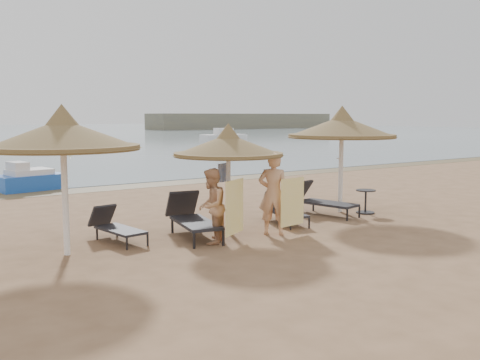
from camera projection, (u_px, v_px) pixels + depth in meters
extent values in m
plane|color=#926B4A|center=(270.00, 233.00, 12.18)|extent=(160.00, 160.00, 0.00)
cube|color=brown|center=(116.00, 187.00, 19.88)|extent=(200.00, 1.60, 0.01)
cube|color=#766F52|center=(244.00, 121.00, 108.38)|extent=(40.00, 8.00, 3.00)
cube|color=silver|center=(224.00, 140.00, 46.79)|extent=(4.00, 1.60, 1.00)
cube|color=silver|center=(224.00, 132.00, 46.70)|extent=(1.50, 1.00, 0.60)
cylinder|color=white|center=(65.00, 201.00, 10.14)|extent=(0.12, 0.12, 2.10)
cone|color=olive|center=(63.00, 134.00, 9.99)|extent=(2.90, 2.90, 0.55)
cone|color=olive|center=(62.00, 116.00, 9.95)|extent=(0.70, 0.70, 0.45)
cylinder|color=olive|center=(63.00, 148.00, 10.02)|extent=(2.84, 2.84, 0.10)
cylinder|color=white|center=(228.00, 193.00, 12.15)|extent=(0.10, 0.10, 1.82)
cone|color=olive|center=(228.00, 145.00, 12.02)|extent=(2.51, 2.51, 0.48)
cone|color=olive|center=(228.00, 132.00, 11.98)|extent=(0.61, 0.61, 0.39)
cylinder|color=olive|center=(228.00, 155.00, 12.05)|extent=(2.46, 2.46, 0.09)
cylinder|color=white|center=(341.00, 174.00, 14.70)|extent=(0.12, 0.12, 2.14)
cone|color=olive|center=(342.00, 126.00, 14.55)|extent=(2.96, 2.96, 0.56)
cone|color=olive|center=(342.00, 114.00, 14.51)|extent=(0.71, 0.71, 0.46)
cylinder|color=olive|center=(342.00, 136.00, 14.58)|extent=(2.90, 2.90, 0.10)
cylinder|color=black|center=(127.00, 244.00, 10.61)|extent=(0.04, 0.04, 0.24)
cylinder|color=black|center=(148.00, 240.00, 10.94)|extent=(0.04, 0.04, 0.24)
cylinder|color=black|center=(97.00, 234.00, 11.49)|extent=(0.04, 0.04, 0.24)
cylinder|color=black|center=(117.00, 231.00, 11.82)|extent=(0.04, 0.04, 0.24)
cube|color=black|center=(120.00, 230.00, 11.23)|extent=(0.73, 1.37, 0.05)
cube|color=black|center=(102.00, 215.00, 11.76)|extent=(0.59, 0.44, 0.49)
cylinder|color=black|center=(194.00, 241.00, 10.71)|extent=(0.06, 0.06, 0.32)
cylinder|color=black|center=(223.00, 238.00, 10.95)|extent=(0.06, 0.06, 0.32)
cylinder|color=black|center=(172.00, 226.00, 12.15)|extent=(0.06, 0.06, 0.32)
cylinder|color=black|center=(199.00, 224.00, 12.40)|extent=(0.06, 0.06, 0.32)
cube|color=black|center=(196.00, 223.00, 11.58)|extent=(1.02, 1.80, 0.07)
cube|color=black|center=(182.00, 203.00, 12.45)|extent=(0.78, 0.60, 0.64)
cylinder|color=black|center=(291.00, 225.00, 12.44)|extent=(0.04, 0.04, 0.25)
cylinder|color=black|center=(309.00, 223.00, 12.64)|extent=(0.04, 0.04, 0.25)
cylinder|color=black|center=(267.00, 216.00, 13.58)|extent=(0.04, 0.04, 0.25)
cylinder|color=black|center=(285.00, 214.00, 13.78)|extent=(0.04, 0.04, 0.25)
cube|color=black|center=(287.00, 213.00, 13.13)|extent=(0.81, 1.42, 0.05)
cube|color=black|center=(273.00, 200.00, 13.82)|extent=(0.62, 0.48, 0.51)
cylinder|color=black|center=(347.00, 215.00, 13.53)|extent=(0.05, 0.05, 0.29)
cylinder|color=black|center=(359.00, 212.00, 13.96)|extent=(0.05, 0.05, 0.29)
cylinder|color=black|center=(301.00, 208.00, 14.54)|extent=(0.05, 0.05, 0.29)
cylinder|color=black|center=(313.00, 206.00, 14.96)|extent=(0.05, 0.05, 0.29)
cube|color=black|center=(328.00, 203.00, 14.26)|extent=(0.97, 1.68, 0.06)
cube|color=black|center=(300.00, 191.00, 14.86)|extent=(0.73, 0.57, 0.60)
cylinder|color=black|center=(365.00, 212.00, 14.63)|extent=(0.50, 0.50, 0.04)
cylinder|color=black|center=(366.00, 202.00, 14.59)|extent=(0.05, 0.05, 0.60)
cylinder|color=black|center=(366.00, 190.00, 14.56)|extent=(0.53, 0.53, 0.03)
imported|color=tan|center=(211.00, 200.00, 11.08)|extent=(0.98, 0.98, 1.83)
imported|color=tan|center=(273.00, 187.00, 11.88)|extent=(1.16, 1.15, 2.15)
cube|color=yellow|center=(235.00, 207.00, 11.01)|extent=(0.72, 0.41, 1.13)
cube|color=yellow|center=(293.00, 202.00, 11.92)|extent=(0.76, 0.13, 1.08)
cube|color=silver|center=(224.00, 173.00, 12.24)|extent=(0.34, 0.22, 0.41)
cube|color=black|center=(232.00, 188.00, 12.00)|extent=(0.23, 0.14, 0.31)
cube|color=blue|center=(30.00, 182.00, 19.17)|extent=(2.42, 1.68, 0.56)
cube|color=silver|center=(29.00, 173.00, 19.13)|extent=(1.59, 1.34, 0.25)
cube|color=silver|center=(18.00, 167.00, 18.82)|extent=(0.66, 0.98, 0.35)
sphere|color=gold|center=(70.00, 150.00, 38.21)|extent=(0.33, 0.33, 0.33)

